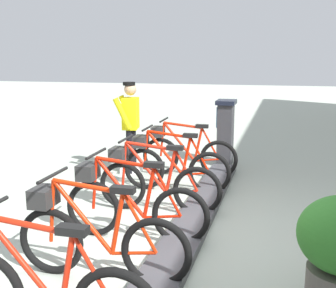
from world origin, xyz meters
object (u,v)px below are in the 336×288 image
Objects in this scene: bike_docked_3 at (130,204)px; worker_near_rack at (130,124)px; bike_docked_4 at (94,237)px; payment_kiosk at (225,131)px; bike_docked_2 at (154,181)px; bike_docked_1 at (172,165)px; bike_docked_0 at (185,152)px.

bike_docked_3 is 1.04× the size of worker_near_rack.
worker_near_rack is at bearing -74.65° from bike_docked_4.
bike_docked_2 is at bearing 78.80° from payment_kiosk.
bike_docked_3 is 2.96m from worker_near_rack.
bike_docked_2 is 1.00× the size of bike_docked_3.
payment_kiosk is 4.79m from bike_docked_4.
payment_kiosk is 0.74× the size of bike_docked_2.
bike_docked_3 is 0.93m from bike_docked_4.
worker_near_rack is (1.01, -0.87, 0.48)m from bike_docked_1.
bike_docked_3 is (0.00, 1.87, 0.00)m from bike_docked_1.
worker_near_rack reaches higher than bike_docked_1.
bike_docked_1 and bike_docked_2 have the same top height.
bike_docked_0 is 1.00× the size of bike_docked_1.
bike_docked_2 is (0.00, 0.93, 0.00)m from bike_docked_1.
worker_near_rack is at bearing -60.81° from bike_docked_2.
bike_docked_0 is 1.87m from bike_docked_2.
bike_docked_1 is at bearing -90.00° from bike_docked_3.
worker_near_rack reaches higher than payment_kiosk.
bike_docked_0 is 1.04× the size of worker_near_rack.
payment_kiosk reaches higher than bike_docked_1.
worker_near_rack is (1.01, -3.67, 0.48)m from bike_docked_4.
bike_docked_1 is at bearing -90.00° from bike_docked_4.
bike_docked_4 is at bearing 105.35° from worker_near_rack.
bike_docked_2 is at bearing 90.00° from bike_docked_0.
payment_kiosk is 0.74× the size of bike_docked_4.
worker_near_rack is (1.58, 1.08, 0.24)m from payment_kiosk.
bike_docked_4 is at bearing 90.00° from bike_docked_0.
bike_docked_3 is 1.00× the size of bike_docked_4.
bike_docked_2 is at bearing -90.00° from bike_docked_4.
bike_docked_2 is 1.04× the size of worker_near_rack.
bike_docked_1 is 2.80m from bike_docked_4.
bike_docked_2 is (0.00, 1.87, 0.00)m from bike_docked_0.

